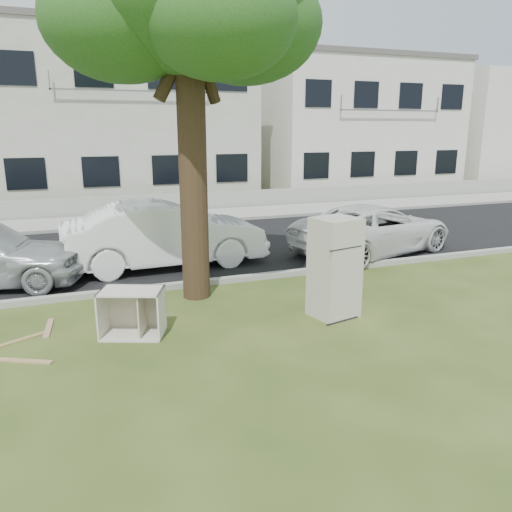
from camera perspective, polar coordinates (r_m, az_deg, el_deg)
name	(u,v)px	position (r m, az deg, el deg)	size (l,w,h in m)	color
ground	(245,325)	(8.65, -1.28, -7.94)	(120.00, 120.00, 0.00)	#2F4217
road	(174,249)	(14.19, -9.30, 0.84)	(120.00, 7.00, 0.01)	black
kerb_near	(208,285)	(10.85, -5.56, -3.29)	(120.00, 0.18, 0.12)	gray
kerb_far	(154,226)	(17.61, -11.61, 3.36)	(120.00, 0.18, 0.12)	gray
sidewalk	(147,219)	(19.02, -12.31, 4.14)	(120.00, 2.80, 0.01)	gray
low_wall	(141,204)	(20.54, -13.03, 5.82)	(120.00, 0.15, 0.70)	gray
townhouse_center	(122,119)	(25.19, -15.06, 14.93)	(11.22, 8.16, 7.44)	beige
townhouse_right	(344,126)	(29.01, 10.07, 14.47)	(10.20, 8.16, 6.84)	white
fridge	(335,268)	(8.92, 8.97, -1.33)	(0.74, 0.68, 1.79)	beige
cabinet	(132,313)	(8.37, -13.95, -6.30)	(0.99, 0.61, 0.77)	beige
plank_a	(7,344)	(8.82, -26.58, -8.99)	(1.21, 0.10, 0.02)	olive
plank_b	(19,361)	(8.16, -25.44, -10.75)	(1.01, 0.10, 0.02)	#A08153
plank_c	(49,328)	(9.20, -22.63, -7.61)	(0.85, 0.10, 0.02)	#A77A5D
car_center	(165,234)	(12.26, -10.33, 2.44)	(1.68, 4.82, 1.59)	white
car_right	(373,229)	(13.80, 13.28, 3.04)	(2.19, 4.75, 1.32)	silver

